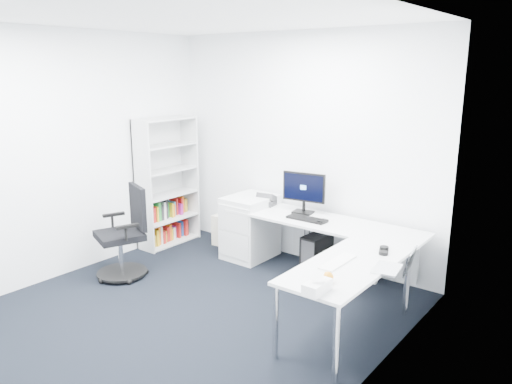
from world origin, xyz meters
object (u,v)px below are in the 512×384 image
Objects in this scene: bookshelf at (167,182)px; task_chair at (119,233)px; laptop at (388,258)px; l_desk at (306,257)px; monitor at (303,192)px.

bookshelf is 1.63× the size of task_chair.
task_chair is 3.42× the size of laptop.
laptop is at bearing -26.19° from l_desk.
bookshelf is 1.89m from monitor.
laptop is (1.13, -0.55, 0.44)m from l_desk.
task_chair is (0.40, -1.10, -0.32)m from bookshelf.
task_chair is 2.02× the size of monitor.
bookshelf is 1.21m from task_chair.
bookshelf reaches higher than monitor.
monitor is (-0.32, 0.43, 0.57)m from l_desk.
monitor is at bearing 66.31° from task_chair.
monitor reaches higher than l_desk.
task_chair is at bearing -69.77° from bookshelf.
l_desk is 7.56× the size of laptop.
task_chair is at bearing -144.20° from monitor.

